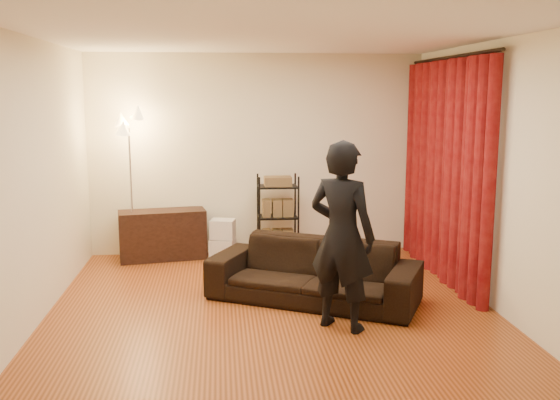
{
  "coord_description": "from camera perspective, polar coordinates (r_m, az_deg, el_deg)",
  "views": [
    {
      "loc": [
        -0.51,
        -5.93,
        2.18
      ],
      "look_at": [
        0.1,
        0.3,
        1.1
      ],
      "focal_mm": 40.0,
      "sensor_mm": 36.0,
      "label": 1
    }
  ],
  "objects": [
    {
      "name": "floor",
      "position": [
        6.34,
        -0.64,
        -10.32
      ],
      "size": [
        5.0,
        5.0,
        0.0
      ],
      "primitive_type": "plane",
      "color": "#9A4F24",
      "rests_on": "ground"
    },
    {
      "name": "ceiling",
      "position": [
        5.98,
        -0.7,
        14.77
      ],
      "size": [
        5.0,
        5.0,
        0.0
      ],
      "primitive_type": "plane",
      "rotation": [
        3.14,
        0.0,
        0.0
      ],
      "color": "white",
      "rests_on": "ground"
    },
    {
      "name": "wall_back",
      "position": [
        8.49,
        -2.13,
        4.16
      ],
      "size": [
        5.0,
        0.0,
        5.0
      ],
      "primitive_type": "plane",
      "rotation": [
        1.57,
        0.0,
        0.0
      ],
      "color": "#ECE5C4",
      "rests_on": "ground"
    },
    {
      "name": "wall_front",
      "position": [
        3.57,
        2.81,
        -3.67
      ],
      "size": [
        5.0,
        0.0,
        5.0
      ],
      "primitive_type": "plane",
      "rotation": [
        -1.57,
        0.0,
        0.0
      ],
      "color": "#ECE5C4",
      "rests_on": "ground"
    },
    {
      "name": "wall_left",
      "position": [
        6.24,
        -21.74,
        1.44
      ],
      "size": [
        0.0,
        5.0,
        5.0
      ],
      "primitive_type": "plane",
      "rotation": [
        1.57,
        0.0,
        1.57
      ],
      "color": "#ECE5C4",
      "rests_on": "ground"
    },
    {
      "name": "wall_right",
      "position": [
        6.6,
        19.21,
        2.01
      ],
      "size": [
        0.0,
        5.0,
        5.0
      ],
      "primitive_type": "plane",
      "rotation": [
        1.57,
        0.0,
        -1.57
      ],
      "color": "#ECE5C4",
      "rests_on": "ground"
    },
    {
      "name": "curtain_rod",
      "position": [
        7.55,
        15.4,
        12.48
      ],
      "size": [
        0.04,
        2.65,
        0.04
      ],
      "primitive_type": "cylinder",
      "rotation": [
        1.57,
        0.0,
        0.0
      ],
      "color": "black",
      "rests_on": "wall_right"
    },
    {
      "name": "curtain",
      "position": [
        7.59,
        14.82,
        2.61
      ],
      "size": [
        0.22,
        2.65,
        2.55
      ],
      "primitive_type": null,
      "color": "maroon",
      "rests_on": "ground"
    },
    {
      "name": "sofa",
      "position": [
        6.63,
        3.08,
        -6.55
      ],
      "size": [
        2.33,
        1.75,
        0.64
      ],
      "primitive_type": "imported",
      "rotation": [
        0.0,
        0.0,
        -0.47
      ],
      "color": "black",
      "rests_on": "ground"
    },
    {
      "name": "person",
      "position": [
        5.75,
        5.67,
        -3.3
      ],
      "size": [
        0.77,
        0.73,
        1.77
      ],
      "primitive_type": "imported",
      "rotation": [
        0.0,
        0.0,
        2.49
      ],
      "color": "black",
      "rests_on": "ground"
    },
    {
      "name": "media_cabinet",
      "position": [
        8.4,
        -10.68,
        -3.14
      ],
      "size": [
        1.18,
        0.61,
        0.65
      ],
      "primitive_type": "cube",
      "rotation": [
        0.0,
        0.0,
        0.17
      ],
      "color": "black",
      "rests_on": "ground"
    },
    {
      "name": "storage_boxes",
      "position": [
        8.34,
        -5.28,
        -3.55
      ],
      "size": [
        0.37,
        0.32,
        0.53
      ],
      "primitive_type": null,
      "rotation": [
        0.0,
        0.0,
        -0.23
      ],
      "color": "beige",
      "rests_on": "ground"
    },
    {
      "name": "wire_shelf",
      "position": [
        8.26,
        -0.21,
        -1.54
      ],
      "size": [
        0.52,
        0.37,
        1.12
      ],
      "primitive_type": null,
      "rotation": [
        0.0,
        0.0,
        0.04
      ],
      "color": "black",
      "rests_on": "ground"
    },
    {
      "name": "floor_lamp",
      "position": [
        8.23,
        -13.47,
        1.08
      ],
      "size": [
        0.35,
        0.35,
        1.95
      ],
      "primitive_type": null,
      "rotation": [
        0.0,
        0.0,
        -0.01
      ],
      "color": "silver",
      "rests_on": "ground"
    }
  ]
}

